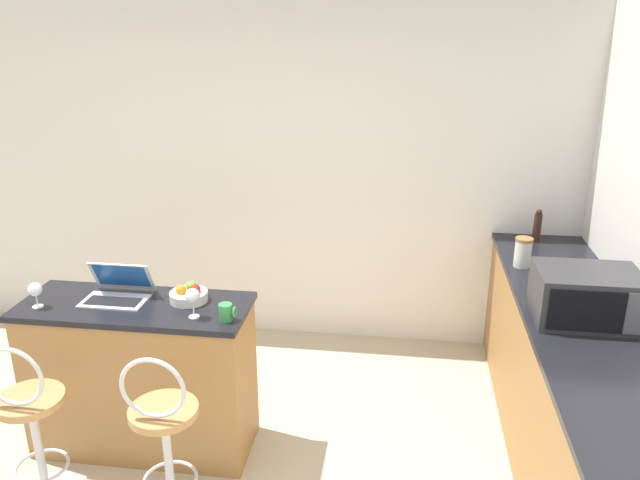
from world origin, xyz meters
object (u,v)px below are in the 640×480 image
at_px(mug_green, 226,312).
at_px(storage_jar, 523,252).
at_px(bar_stool_far, 165,443).
at_px(wine_glass_tall, 193,296).
at_px(microwave, 586,296).
at_px(fruit_bowl, 189,295).
at_px(laptop, 118,290).
at_px(pepper_mill, 537,226).
at_px(wine_glass_short, 35,290).
at_px(bar_stool_near, 33,431).

bearing_deg(mug_green, storage_jar, 30.71).
distance_m(bar_stool_far, wine_glass_tall, 0.74).
distance_m(microwave, fruit_bowl, 2.14).
bearing_deg(laptop, storage_jar, 18.85).
distance_m(laptop, pepper_mill, 2.84).
bearing_deg(microwave, wine_glass_short, -175.17).
distance_m(microwave, pepper_mill, 1.22).
relative_size(storage_jar, mug_green, 2.07).
height_order(mug_green, pepper_mill, pepper_mill).
height_order(bar_stool_far, pepper_mill, pepper_mill).
relative_size(laptop, mug_green, 3.80).
bearing_deg(bar_stool_far, mug_green, 62.64).
bearing_deg(bar_stool_far, pepper_mill, 42.82).
distance_m(mug_green, wine_glass_short, 1.08).
xyz_separation_m(microwave, mug_green, (-1.86, -0.26, -0.09)).
relative_size(microwave, pepper_mill, 2.16).
distance_m(storage_jar, wine_glass_tall, 2.08).
xyz_separation_m(storage_jar, wine_glass_short, (-2.73, -0.97, 0.00)).
relative_size(bar_stool_near, fruit_bowl, 4.59).
bearing_deg(bar_stool_near, fruit_bowl, 44.32).
bearing_deg(mug_green, microwave, 8.02).
distance_m(bar_stool_near, wine_glass_tall, 1.04).
relative_size(storage_jar, wine_glass_tall, 1.16).
bearing_deg(laptop, fruit_bowl, 2.73).
height_order(wine_glass_short, pepper_mill, pepper_mill).
xyz_separation_m(fruit_bowl, wine_glass_tall, (0.09, -0.19, 0.09)).
relative_size(wine_glass_short, wine_glass_tall, 0.87).
distance_m(storage_jar, fruit_bowl, 2.09).
relative_size(bar_stool_near, wine_glass_short, 6.75).
bearing_deg(wine_glass_short, bar_stool_near, -70.27).
xyz_separation_m(laptop, pepper_mill, (2.52, 1.30, 0.06)).
distance_m(mug_green, wine_glass_tall, 0.20).
height_order(storage_jar, mug_green, storage_jar).
distance_m(microwave, wine_glass_tall, 2.05).
distance_m(laptop, storage_jar, 2.48).
bearing_deg(bar_stool_far, microwave, 18.23).
bearing_deg(mug_green, wine_glass_short, 179.26).
relative_size(storage_jar, wine_glass_short, 1.34).
relative_size(microwave, fruit_bowl, 2.45).
bearing_deg(bar_stool_far, laptop, 127.51).
relative_size(bar_stool_far, laptop, 2.75).
bearing_deg(pepper_mill, wine_glass_tall, -143.94).
height_order(microwave, pepper_mill, microwave).
xyz_separation_m(microwave, pepper_mill, (-0.02, 1.22, -0.02)).
xyz_separation_m(microwave, fruit_bowl, (-2.13, -0.06, -0.10)).
distance_m(bar_stool_far, pepper_mill, 2.86).
bearing_deg(wine_glass_short, laptop, 23.79).
bearing_deg(laptop, bar_stool_near, -110.96).
relative_size(bar_stool_near, wine_glass_tall, 5.87).
relative_size(microwave, wine_glass_short, 3.61).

